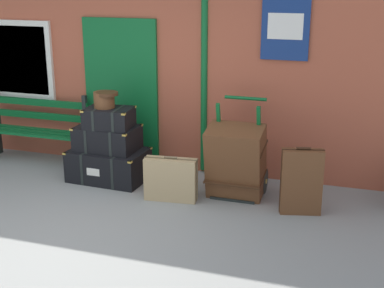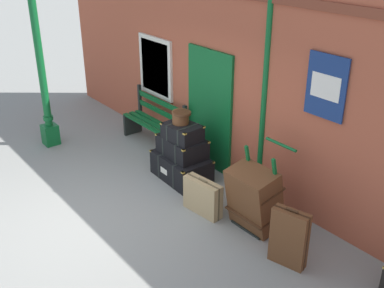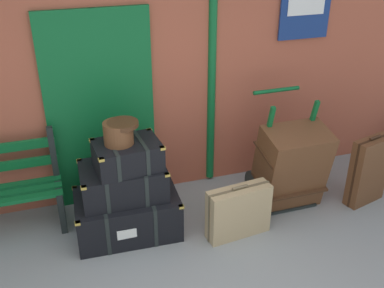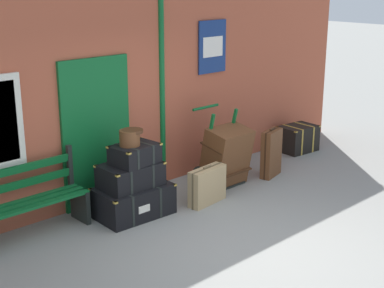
# 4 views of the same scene
# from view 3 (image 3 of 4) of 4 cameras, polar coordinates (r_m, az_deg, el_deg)

# --- Properties ---
(brick_facade) EXTENTS (10.40, 0.35, 3.20)m
(brick_facade) POSITION_cam_3_polar(r_m,az_deg,el_deg) (4.84, -8.06, 11.23)
(brick_facade) COLOR #AD5138
(brick_facade) RESTS_ON ground
(steamer_trunk_base) EXTENTS (1.04, 0.70, 0.43)m
(steamer_trunk_base) POSITION_cam_3_polar(r_m,az_deg,el_deg) (4.66, -8.05, -8.59)
(steamer_trunk_base) COLOR black
(steamer_trunk_base) RESTS_ON ground
(steamer_trunk_middle) EXTENTS (0.82, 0.57, 0.33)m
(steamer_trunk_middle) POSITION_cam_3_polar(r_m,az_deg,el_deg) (4.47, -8.60, -4.57)
(steamer_trunk_middle) COLOR black
(steamer_trunk_middle) RESTS_ON steamer_trunk_base
(steamer_trunk_top) EXTENTS (0.64, 0.50, 0.27)m
(steamer_trunk_top) POSITION_cam_3_polar(r_m,az_deg,el_deg) (4.30, -8.06, -1.41)
(steamer_trunk_top) COLOR black
(steamer_trunk_top) RESTS_ON steamer_trunk_middle
(round_hatbox) EXTENTS (0.33, 0.29, 0.21)m
(round_hatbox) POSITION_cam_3_polar(r_m,az_deg,el_deg) (4.20, -9.08, 1.55)
(round_hatbox) COLOR brown
(round_hatbox) RESTS_ON steamer_trunk_top
(porters_trolley) EXTENTS (0.71, 0.64, 1.19)m
(porters_trolley) POSITION_cam_3_polar(r_m,az_deg,el_deg) (5.22, 11.09, -3.72)
(porters_trolley) COLOR black
(porters_trolley) RESTS_ON ground
(large_brown_trunk) EXTENTS (0.70, 0.60, 0.95)m
(large_brown_trunk) POSITION_cam_3_polar(r_m,az_deg,el_deg) (4.99, 12.24, -2.72)
(large_brown_trunk) COLOR brown
(large_brown_trunk) RESTS_ON ground
(suitcase_oxblood) EXTENTS (0.50, 0.28, 0.81)m
(suitcase_oxblood) POSITION_cam_3_polar(r_m,az_deg,el_deg) (5.32, 21.12, -3.13)
(suitcase_oxblood) COLOR brown
(suitcase_oxblood) RESTS_ON ground
(suitcase_brown) EXTENTS (0.66, 0.26, 0.57)m
(suitcase_brown) POSITION_cam_3_polar(r_m,az_deg,el_deg) (4.56, 5.81, -8.39)
(suitcase_brown) COLOR tan
(suitcase_brown) RESTS_ON ground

